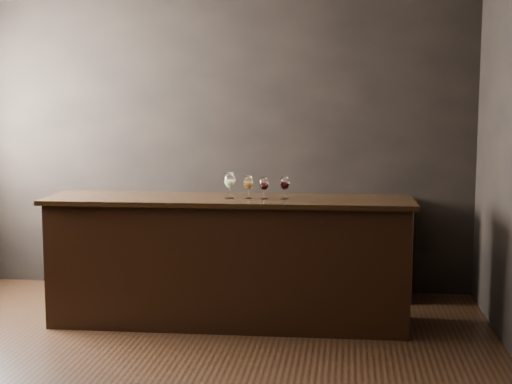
# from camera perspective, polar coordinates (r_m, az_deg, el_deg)

# --- Properties ---
(ground) EXTENTS (5.00, 5.00, 0.00)m
(ground) POSITION_cam_1_polar(r_m,az_deg,el_deg) (5.03, -8.64, -13.90)
(ground) COLOR black
(ground) RESTS_ON ground
(room_shell) EXTENTS (5.02, 4.52, 2.81)m
(room_shell) POSITION_cam_1_polar(r_m,az_deg,el_deg) (4.88, -11.32, 7.13)
(room_shell) COLOR black
(room_shell) RESTS_ON ground
(bar_counter) EXTENTS (2.88, 0.70, 1.00)m
(bar_counter) POSITION_cam_1_polar(r_m,az_deg,el_deg) (5.83, -2.23, -5.72)
(bar_counter) COLOR black
(bar_counter) RESTS_ON ground
(bar_top) EXTENTS (2.98, 0.77, 0.04)m
(bar_top) POSITION_cam_1_polar(r_m,az_deg,el_deg) (5.74, -2.25, -0.65)
(bar_top) COLOR black
(bar_top) RESTS_ON bar_counter
(back_bar_shelf) EXTENTS (2.57, 0.40, 0.92)m
(back_bar_shelf) POSITION_cam_1_polar(r_m,az_deg,el_deg) (6.71, 1.26, -4.36)
(back_bar_shelf) COLOR black
(back_bar_shelf) RESTS_ON ground
(glass_white) EXTENTS (0.09, 0.09, 0.21)m
(glass_white) POSITION_cam_1_polar(r_m,az_deg,el_deg) (5.69, -2.12, 0.89)
(glass_white) COLOR white
(glass_white) RESTS_ON bar_top
(glass_amber) EXTENTS (0.08, 0.08, 0.18)m
(glass_amber) POSITION_cam_1_polar(r_m,az_deg,el_deg) (5.69, -0.62, 0.73)
(glass_amber) COLOR white
(glass_amber) RESTS_ON bar_top
(glass_red_a) EXTENTS (0.07, 0.07, 0.17)m
(glass_red_a) POSITION_cam_1_polar(r_m,az_deg,el_deg) (5.65, 0.63, 0.62)
(glass_red_a) COLOR white
(glass_red_a) RESTS_ON bar_top
(glass_red_b) EXTENTS (0.08, 0.08, 0.18)m
(glass_red_b) POSITION_cam_1_polar(r_m,az_deg,el_deg) (5.67, 2.31, 0.68)
(glass_red_b) COLOR white
(glass_red_b) RESTS_ON bar_top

